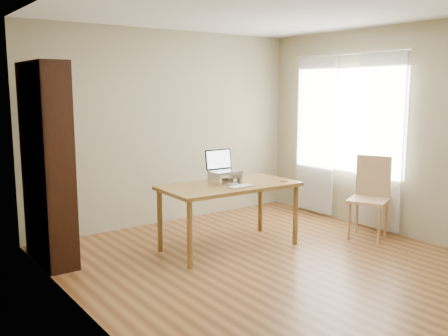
% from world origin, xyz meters
% --- Properties ---
extents(room, '(4.04, 4.54, 2.64)m').
position_xyz_m(room, '(0.03, 0.01, 1.30)').
color(room, '#573117').
rests_on(room, ground).
extents(bookshelf, '(0.30, 0.90, 2.10)m').
position_xyz_m(bookshelf, '(-1.83, 1.55, 1.05)').
color(bookshelf, black).
rests_on(bookshelf, ground).
extents(curtains, '(0.03, 1.90, 2.25)m').
position_xyz_m(curtains, '(1.92, 0.80, 1.17)').
color(curtains, silver).
rests_on(curtains, ground).
extents(desk, '(1.59, 0.82, 0.75)m').
position_xyz_m(desk, '(-0.03, 0.80, 0.67)').
color(desk, brown).
rests_on(desk, ground).
extents(laptop_stand, '(0.32, 0.25, 0.13)m').
position_xyz_m(laptop_stand, '(-0.03, 0.88, 0.83)').
color(laptop_stand, silver).
rests_on(laptop_stand, desk).
extents(laptop, '(0.35, 0.30, 0.25)m').
position_xyz_m(laptop, '(-0.03, 0.94, 0.94)').
color(laptop, silver).
rests_on(laptop, laptop_stand).
extents(keyboard, '(0.30, 0.14, 0.02)m').
position_xyz_m(keyboard, '(-0.04, 0.58, 0.76)').
color(keyboard, silver).
rests_on(keyboard, desk).
extents(coaster, '(0.10, 0.10, 0.01)m').
position_xyz_m(coaster, '(0.59, 0.57, 0.75)').
color(coaster, brown).
rests_on(coaster, desk).
extents(cat, '(0.23, 0.47, 0.14)m').
position_xyz_m(cat, '(-0.06, 0.91, 0.81)').
color(cat, '#423A34').
rests_on(cat, desk).
extents(chair, '(0.60, 0.59, 1.01)m').
position_xyz_m(chair, '(1.64, 0.10, 0.55)').
color(chair, tan).
rests_on(chair, ground).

